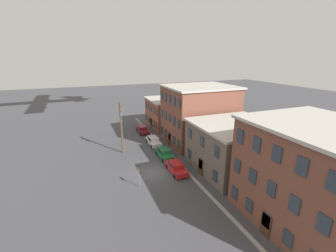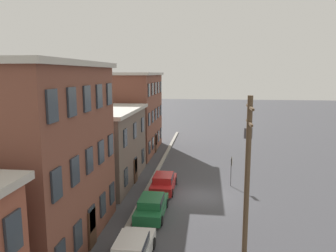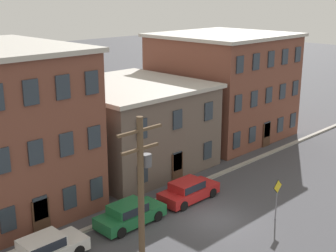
{
  "view_description": "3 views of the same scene",
  "coord_description": "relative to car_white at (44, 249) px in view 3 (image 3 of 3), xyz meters",
  "views": [
    {
      "loc": [
        26.55,
        -8.19,
        15.5
      ],
      "look_at": [
        -0.61,
        2.52,
        6.34
      ],
      "focal_mm": 24.0,
      "sensor_mm": 36.0,
      "label": 1
    },
    {
      "loc": [
        -25.25,
        -0.43,
        9.78
      ],
      "look_at": [
        0.02,
        2.65,
        5.67
      ],
      "focal_mm": 35.0,
      "sensor_mm": 36.0,
      "label": 2
    },
    {
      "loc": [
        -20.57,
        -16.48,
        13.58
      ],
      "look_at": [
        -0.97,
        3.18,
        5.61
      ],
      "focal_mm": 50.0,
      "sensor_mm": 36.0,
      "label": 3
    }
  ],
  "objects": [
    {
      "name": "ground_plane",
      "position": [
        9.91,
        -3.33,
        -0.75
      ],
      "size": [
        200.0,
        200.0,
        0.0
      ],
      "primitive_type": "plane",
      "color": "#424247"
    },
    {
      "name": "apartment_far",
      "position": [
        12.66,
        7.97,
        2.6
      ],
      "size": [
        10.81,
        11.11,
        6.67
      ],
      "color": "#66564C",
      "rests_on": "ground_plane"
    },
    {
      "name": "caution_sign",
      "position": [
        12.63,
        -5.9,
        1.0
      ],
      "size": [
        0.89,
        0.08,
        2.64
      ],
      "color": "slate",
      "rests_on": "ground_plane"
    },
    {
      "name": "apartment_annex",
      "position": [
        24.35,
        7.87,
        4.2
      ],
      "size": [
        11.73,
        10.92,
        9.87
      ],
      "color": "brown",
      "rests_on": "ground_plane"
    },
    {
      "name": "car_red",
      "position": [
        10.82,
        -0.19,
        0.0
      ],
      "size": [
        4.4,
        1.92,
        1.43
      ],
      "color": "#B21E1E",
      "rests_on": "ground_plane"
    },
    {
      "name": "car_white",
      "position": [
        0.0,
        0.0,
        0.0
      ],
      "size": [
        4.4,
        1.92,
        1.43
      ],
      "color": "silver",
      "rests_on": "ground_plane"
    },
    {
      "name": "kerb_strip",
      "position": [
        9.91,
        1.17,
        -0.67
      ],
      "size": [
        56.0,
        0.36,
        0.16
      ],
      "primitive_type": "cube",
      "color": "#9E998E",
      "rests_on": "ground_plane"
    },
    {
      "name": "car_green",
      "position": [
        5.78,
        -0.04,
        0.0
      ],
      "size": [
        4.4,
        1.92,
        1.43
      ],
      "color": "#1E6638",
      "rests_on": "ground_plane"
    },
    {
      "name": "utility_pole",
      "position": [
        1.61,
        -5.89,
        4.13
      ],
      "size": [
        2.4,
        0.44,
        8.67
      ],
      "color": "brown",
      "rests_on": "ground_plane"
    }
  ]
}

